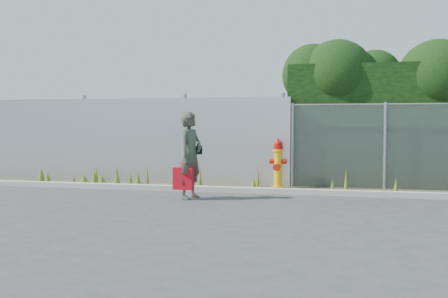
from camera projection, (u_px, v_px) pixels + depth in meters
name	position (u px, v px, depth m)	size (l,w,h in m)	color
ground	(224.00, 206.00, 9.44)	(80.00, 80.00, 0.00)	#38393B
curb	(241.00, 190.00, 11.19)	(16.00, 0.22, 0.12)	#A5A195
weed_strip	(197.00, 184.00, 11.96)	(16.00, 1.21, 0.54)	#443927
corrugated_fence	(127.00, 141.00, 13.01)	(8.50, 0.21, 2.30)	#B1B2B8
chainlink_fence	(433.00, 146.00, 11.40)	(6.50, 0.07, 2.05)	gray
hedge	(427.00, 102.00, 12.33)	(7.52, 2.00, 3.81)	black
fire_hydrant	(278.00, 164.00, 11.81)	(0.40, 0.36, 1.20)	#F1B70C
woman	(190.00, 155.00, 10.27)	(0.66, 0.43, 1.80)	#106946
red_tote_bag	(183.00, 178.00, 10.17)	(0.41, 0.15, 0.54)	#A60919
black_shoulder_bag	(197.00, 150.00, 10.38)	(0.23, 0.10, 0.17)	black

